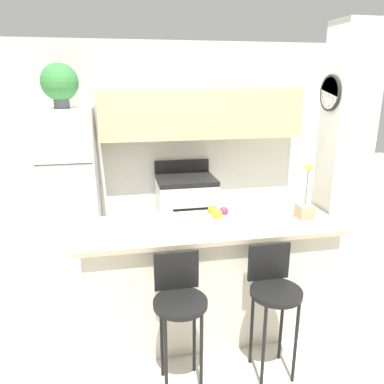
{
  "coord_description": "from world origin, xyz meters",
  "views": [
    {
      "loc": [
        -0.68,
        -2.7,
        2.09
      ],
      "look_at": [
        0.0,
        0.74,
        1.03
      ],
      "focal_mm": 35.0,
      "sensor_mm": 36.0,
      "label": 1
    }
  ],
  "objects_px": {
    "bar_stool_right": "(274,292)",
    "fruit_bowl": "(217,216)",
    "stove_range": "(186,211)",
    "bar_stool_left": "(179,303)",
    "orchid_vase": "(305,204)",
    "refrigerator": "(70,185)",
    "trash_bin": "(120,243)",
    "potted_plant_on_fridge": "(60,83)"
  },
  "relations": [
    {
      "from": "bar_stool_right",
      "to": "fruit_bowl",
      "type": "distance_m",
      "value": 0.75
    },
    {
      "from": "stove_range",
      "to": "bar_stool_left",
      "type": "height_order",
      "value": "stove_range"
    },
    {
      "from": "orchid_vase",
      "to": "fruit_bowl",
      "type": "relative_size",
      "value": 1.77
    },
    {
      "from": "fruit_bowl",
      "to": "stove_range",
      "type": "bearing_deg",
      "value": 88.32
    },
    {
      "from": "orchid_vase",
      "to": "refrigerator",
      "type": "bearing_deg",
      "value": 139.21
    },
    {
      "from": "trash_bin",
      "to": "bar_stool_left",
      "type": "bearing_deg",
      "value": -79.17
    },
    {
      "from": "stove_range",
      "to": "fruit_bowl",
      "type": "xyz_separation_m",
      "value": [
        -0.05,
        -1.73,
        0.56
      ]
    },
    {
      "from": "stove_range",
      "to": "potted_plant_on_fridge",
      "type": "height_order",
      "value": "potted_plant_on_fridge"
    },
    {
      "from": "potted_plant_on_fridge",
      "to": "trash_bin",
      "type": "xyz_separation_m",
      "value": [
        0.54,
        -0.22,
        -1.86
      ]
    },
    {
      "from": "bar_stool_right",
      "to": "fruit_bowl",
      "type": "bearing_deg",
      "value": 113.7
    },
    {
      "from": "bar_stool_left",
      "to": "bar_stool_right",
      "type": "bearing_deg",
      "value": 0.0
    },
    {
      "from": "fruit_bowl",
      "to": "orchid_vase",
      "type": "bearing_deg",
      "value": -6.68
    },
    {
      "from": "stove_range",
      "to": "bar_stool_right",
      "type": "xyz_separation_m",
      "value": [
        0.21,
        -2.32,
        0.19
      ]
    },
    {
      "from": "trash_bin",
      "to": "orchid_vase",
      "type": "bearing_deg",
      "value": -45.71
    },
    {
      "from": "stove_range",
      "to": "orchid_vase",
      "type": "height_order",
      "value": "orchid_vase"
    },
    {
      "from": "bar_stool_right",
      "to": "orchid_vase",
      "type": "xyz_separation_m",
      "value": [
        0.46,
        0.51,
        0.46
      ]
    },
    {
      "from": "bar_stool_left",
      "to": "fruit_bowl",
      "type": "relative_size",
      "value": 3.59
    },
    {
      "from": "refrigerator",
      "to": "stove_range",
      "type": "bearing_deg",
      "value": 0.73
    },
    {
      "from": "potted_plant_on_fridge",
      "to": "orchid_vase",
      "type": "height_order",
      "value": "potted_plant_on_fridge"
    },
    {
      "from": "refrigerator",
      "to": "trash_bin",
      "type": "bearing_deg",
      "value": -21.98
    },
    {
      "from": "bar_stool_left",
      "to": "trash_bin",
      "type": "bearing_deg",
      "value": 100.83
    },
    {
      "from": "potted_plant_on_fridge",
      "to": "bar_stool_right",
      "type": "bearing_deg",
      "value": -54.95
    },
    {
      "from": "refrigerator",
      "to": "potted_plant_on_fridge",
      "type": "height_order",
      "value": "potted_plant_on_fridge"
    },
    {
      "from": "refrigerator",
      "to": "fruit_bowl",
      "type": "height_order",
      "value": "refrigerator"
    },
    {
      "from": "refrigerator",
      "to": "fruit_bowl",
      "type": "relative_size",
      "value": 6.6
    },
    {
      "from": "refrigerator",
      "to": "potted_plant_on_fridge",
      "type": "bearing_deg",
      "value": 117.17
    },
    {
      "from": "potted_plant_on_fridge",
      "to": "trash_bin",
      "type": "distance_m",
      "value": 1.95
    },
    {
      "from": "stove_range",
      "to": "bar_stool_right",
      "type": "distance_m",
      "value": 2.34
    },
    {
      "from": "bar_stool_right",
      "to": "fruit_bowl",
      "type": "relative_size",
      "value": 3.59
    },
    {
      "from": "refrigerator",
      "to": "fruit_bowl",
      "type": "xyz_separation_m",
      "value": [
        1.36,
        -1.71,
        0.13
      ]
    },
    {
      "from": "bar_stool_right",
      "to": "orchid_vase",
      "type": "distance_m",
      "value": 0.83
    },
    {
      "from": "refrigerator",
      "to": "fruit_bowl",
      "type": "bearing_deg",
      "value": -51.59
    },
    {
      "from": "orchid_vase",
      "to": "potted_plant_on_fridge",
      "type": "bearing_deg",
      "value": 139.21
    },
    {
      "from": "fruit_bowl",
      "to": "trash_bin",
      "type": "height_order",
      "value": "fruit_bowl"
    },
    {
      "from": "stove_range",
      "to": "potted_plant_on_fridge",
      "type": "bearing_deg",
      "value": -179.28
    },
    {
      "from": "refrigerator",
      "to": "orchid_vase",
      "type": "bearing_deg",
      "value": -40.79
    },
    {
      "from": "stove_range",
      "to": "trash_bin",
      "type": "distance_m",
      "value": 0.94
    },
    {
      "from": "bar_stool_right",
      "to": "potted_plant_on_fridge",
      "type": "bearing_deg",
      "value": 125.05
    },
    {
      "from": "orchid_vase",
      "to": "trash_bin",
      "type": "bearing_deg",
      "value": 134.29
    },
    {
      "from": "refrigerator",
      "to": "potted_plant_on_fridge",
      "type": "xyz_separation_m",
      "value": [
        -0.0,
        0.0,
        1.16
      ]
    },
    {
      "from": "stove_range",
      "to": "fruit_bowl",
      "type": "distance_m",
      "value": 1.82
    },
    {
      "from": "bar_stool_left",
      "to": "orchid_vase",
      "type": "xyz_separation_m",
      "value": [
        1.14,
        0.51,
        0.46
      ]
    }
  ]
}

